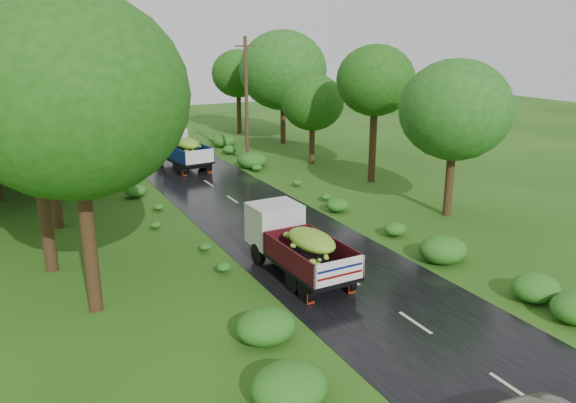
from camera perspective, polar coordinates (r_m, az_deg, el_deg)
ground at (r=19.15m, az=12.79°, el=-11.95°), size 120.00×120.00×0.00m
road at (r=22.77m, az=4.72°, el=-6.77°), size 6.50×80.00×0.02m
road_lines at (r=23.55m, az=3.44°, el=-5.89°), size 0.12×69.60×0.00m
truck_near at (r=21.75m, az=0.73°, el=-4.04°), size 2.16×5.75×2.39m
truck_far at (r=40.22m, az=-10.91°, el=5.42°), size 2.74×6.17×2.51m
utility_pole at (r=40.35m, az=-4.25°, el=10.28°), size 1.56×0.36×8.93m
trees_left at (r=34.65m, az=-26.60°, el=11.15°), size 7.22×34.05×9.60m
trees_right at (r=41.42m, az=2.73°, el=11.86°), size 5.05×31.53×7.88m
shrubs at (r=30.19m, az=-4.28°, el=-0.13°), size 11.90×44.00×0.70m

